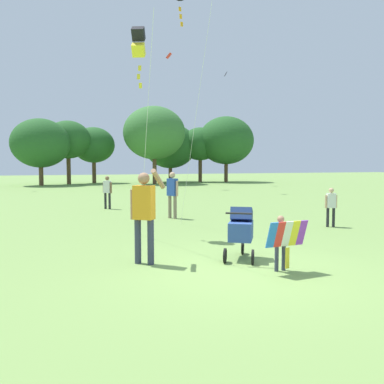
{
  "coord_description": "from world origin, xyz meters",
  "views": [
    {
      "loc": [
        -3.08,
        -6.33,
        1.89
      ],
      "look_at": [
        -0.42,
        1.4,
        1.3
      ],
      "focal_mm": 37.92,
      "sensor_mm": 36.0,
      "label": 1
    }
  ],
  "objects_px": {
    "kite_adult_black": "(138,43)",
    "person_back_turned": "(107,190)",
    "person_adult_flyer": "(144,209)",
    "person_kid_running": "(172,191)",
    "stroller": "(241,228)",
    "child_with_butterfly_kite": "(282,238)",
    "person_red_shirt": "(331,204)"
  },
  "relations": [
    {
      "from": "person_red_shirt",
      "to": "person_back_turned",
      "type": "distance_m",
      "value": 8.89
    },
    {
      "from": "child_with_butterfly_kite",
      "to": "kite_adult_black",
      "type": "height_order",
      "value": "kite_adult_black"
    },
    {
      "from": "kite_adult_black",
      "to": "stroller",
      "type": "bearing_deg",
      "value": -67.95
    },
    {
      "from": "child_with_butterfly_kite",
      "to": "person_kid_running",
      "type": "height_order",
      "value": "person_kid_running"
    },
    {
      "from": "person_adult_flyer",
      "to": "kite_adult_black",
      "type": "relative_size",
      "value": 0.33
    },
    {
      "from": "person_red_shirt",
      "to": "kite_adult_black",
      "type": "bearing_deg",
      "value": 174.62
    },
    {
      "from": "person_adult_flyer",
      "to": "person_back_turned",
      "type": "relative_size",
      "value": 1.33
    },
    {
      "from": "child_with_butterfly_kite",
      "to": "stroller",
      "type": "relative_size",
      "value": 0.9
    },
    {
      "from": "person_red_shirt",
      "to": "stroller",
      "type": "bearing_deg",
      "value": -147.12
    },
    {
      "from": "stroller",
      "to": "child_with_butterfly_kite",
      "type": "bearing_deg",
      "value": -76.35
    },
    {
      "from": "kite_adult_black",
      "to": "person_back_turned",
      "type": "bearing_deg",
      "value": 90.37
    },
    {
      "from": "kite_adult_black",
      "to": "person_back_turned",
      "type": "relative_size",
      "value": 3.98
    },
    {
      "from": "person_back_turned",
      "to": "person_adult_flyer",
      "type": "bearing_deg",
      "value": -93.11
    },
    {
      "from": "kite_adult_black",
      "to": "child_with_butterfly_kite",
      "type": "bearing_deg",
      "value": -69.95
    },
    {
      "from": "stroller",
      "to": "person_back_turned",
      "type": "relative_size",
      "value": 0.8
    },
    {
      "from": "child_with_butterfly_kite",
      "to": "person_back_turned",
      "type": "distance_m",
      "value": 10.84
    },
    {
      "from": "stroller",
      "to": "person_back_turned",
      "type": "height_order",
      "value": "person_back_turned"
    },
    {
      "from": "person_back_turned",
      "to": "stroller",
      "type": "bearing_deg",
      "value": -81.9
    },
    {
      "from": "person_adult_flyer",
      "to": "kite_adult_black",
      "type": "distance_m",
      "value": 4.99
    },
    {
      "from": "person_adult_flyer",
      "to": "person_back_turned",
      "type": "bearing_deg",
      "value": 86.89
    },
    {
      "from": "kite_adult_black",
      "to": "person_red_shirt",
      "type": "xyz_separation_m",
      "value": [
        5.59,
        -0.53,
        -4.25
      ]
    },
    {
      "from": "person_adult_flyer",
      "to": "stroller",
      "type": "xyz_separation_m",
      "value": [
        1.88,
        -0.23,
        -0.42
      ]
    },
    {
      "from": "child_with_butterfly_kite",
      "to": "kite_adult_black",
      "type": "distance_m",
      "value": 6.36
    },
    {
      "from": "person_adult_flyer",
      "to": "kite_adult_black",
      "type": "xyz_separation_m",
      "value": [
        0.55,
        3.05,
        3.91
      ]
    },
    {
      "from": "person_kid_running",
      "to": "person_back_turned",
      "type": "xyz_separation_m",
      "value": [
        -1.73,
        3.59,
        -0.14
      ]
    },
    {
      "from": "kite_adult_black",
      "to": "person_red_shirt",
      "type": "bearing_deg",
      "value": -5.38
    },
    {
      "from": "person_adult_flyer",
      "to": "person_kid_running",
      "type": "bearing_deg",
      "value": 68.94
    },
    {
      "from": "person_adult_flyer",
      "to": "person_back_turned",
      "type": "height_order",
      "value": "person_adult_flyer"
    },
    {
      "from": "person_kid_running",
      "to": "person_back_turned",
      "type": "distance_m",
      "value": 3.99
    },
    {
      "from": "stroller",
      "to": "person_adult_flyer",
      "type": "bearing_deg",
      "value": 173.1
    },
    {
      "from": "person_adult_flyer",
      "to": "person_red_shirt",
      "type": "bearing_deg",
      "value": 22.37
    },
    {
      "from": "person_kid_running",
      "to": "person_back_turned",
      "type": "height_order",
      "value": "person_kid_running"
    }
  ]
}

